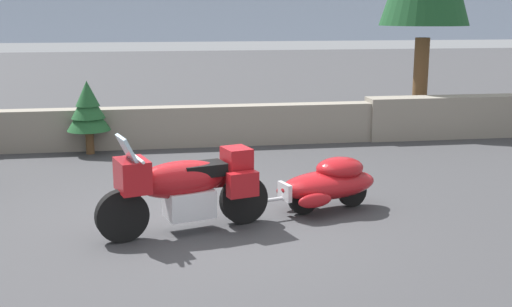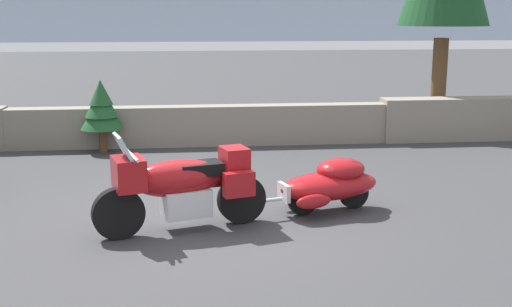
{
  "view_description": "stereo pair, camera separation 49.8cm",
  "coord_description": "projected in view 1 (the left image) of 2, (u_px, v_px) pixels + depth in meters",
  "views": [
    {
      "loc": [
        -0.72,
        -8.13,
        2.78
      ],
      "look_at": [
        0.7,
        0.47,
        0.85
      ],
      "focal_mm": 44.71,
      "sensor_mm": 36.0,
      "label": 1
    },
    {
      "loc": [
        -0.22,
        -8.2,
        2.78
      ],
      "look_at": [
        0.7,
        0.47,
        0.85
      ],
      "focal_mm": 44.71,
      "sensor_mm": 36.0,
      "label": 2
    }
  ],
  "objects": [
    {
      "name": "stone_guard_wall",
      "position": [
        221.0,
        124.0,
        13.61
      ],
      "size": [
        24.0,
        0.57,
        0.94
      ],
      "color": "gray",
      "rests_on": "ground"
    },
    {
      "name": "pine_sapling_near",
      "position": [
        88.0,
        108.0,
        12.65
      ],
      "size": [
        0.86,
        0.86,
        1.48
      ],
      "color": "brown",
      "rests_on": "ground"
    },
    {
      "name": "ground_plane",
      "position": [
        211.0,
        225.0,
        8.55
      ],
      "size": [
        80.0,
        80.0,
        0.0
      ],
      "primitive_type": "plane",
      "color": "#38383A"
    },
    {
      "name": "touring_motorcycle",
      "position": [
        185.0,
        186.0,
        8.14
      ],
      "size": [
        2.26,
        1.13,
        1.33
      ],
      "color": "black",
      "rests_on": "ground"
    },
    {
      "name": "car_shaped_trailer",
      "position": [
        329.0,
        182.0,
        9.1
      ],
      "size": [
        2.21,
        1.1,
        0.76
      ],
      "color": "black",
      "rests_on": "ground"
    }
  ]
}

